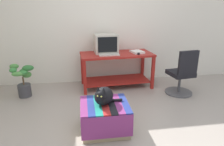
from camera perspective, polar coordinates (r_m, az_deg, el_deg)
The scene contains 11 objects.
ground_plane at distance 2.92m, azimuth 2.22°, elevation -15.66°, with size 14.00×14.00×0.00m, color #9E9389.
back_wall at distance 4.46m, azimuth -2.58°, elevation 14.07°, with size 8.00×0.10×2.60m, color silver.
desk at distance 4.19m, azimuth 1.29°, elevation 2.60°, with size 1.51×0.77×0.72m.
tv_monitor at distance 4.15m, azimuth -1.75°, elevation 8.31°, with size 0.49×0.41×0.38m.
keyboard at distance 3.95m, azimuth -0.81°, elevation 5.19°, with size 0.40×0.15×0.02m, color beige.
book at distance 4.20m, azimuth 7.14°, elevation 5.99°, with size 0.22×0.29×0.04m, color white.
ottoman_with_blanket at distance 2.80m, azimuth -2.07°, elevation -12.37°, with size 0.64×0.61×0.40m.
cat at distance 2.65m, azimuth -2.39°, elevation -6.50°, with size 0.43×0.39×0.29m.
potted_plant at distance 4.09m, azimuth -23.91°, elevation -1.92°, with size 0.45×0.34×0.63m.
office_chair at distance 4.04m, azimuth 19.30°, elevation -0.65°, with size 0.52×0.52×0.89m.
stapler at distance 4.07m, azimuth 7.30°, elevation 5.56°, with size 0.04×0.11×0.04m, color black.
Camera 1 is at (-0.47, -2.37, 1.63)m, focal length 32.16 mm.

